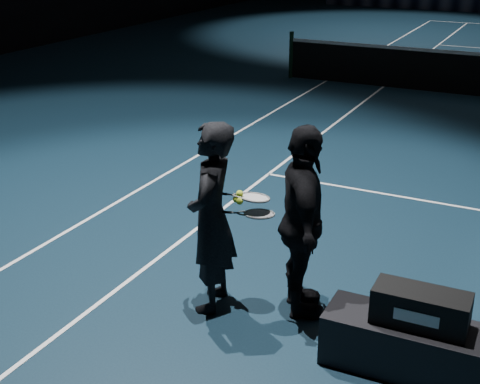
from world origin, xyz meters
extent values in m
cylinder|color=black|center=(-6.40, 0.00, 0.55)|extent=(0.10, 0.10, 1.10)
cube|color=black|center=(-1.08, -10.17, 0.23)|extent=(1.54, 0.54, 0.46)
cube|color=black|center=(-1.08, -10.17, 0.61)|extent=(0.77, 0.34, 0.31)
cube|color=white|center=(-1.08, -10.34, 0.61)|extent=(0.36, 0.01, 0.10)
imported|color=black|center=(-3.10, -9.99, 0.93)|extent=(0.59, 0.76, 1.86)
imported|color=black|center=(-2.29, -9.72, 0.93)|extent=(0.92, 1.18, 1.86)
camera|label=1|loc=(-0.32, -14.97, 3.48)|focal=50.00mm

